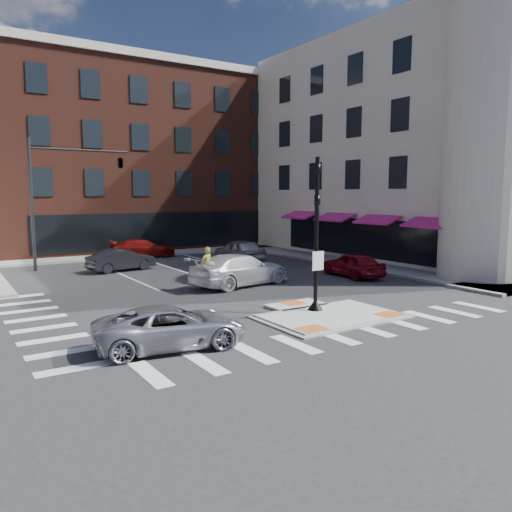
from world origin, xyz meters
TOP-DOWN VIEW (x-y plane):
  - ground at (0.00, 0.00)m, footprint 120.00×120.00m
  - refuge_island at (0.00, -0.26)m, footprint 5.40×4.65m
  - sidewalk_e at (10.80, 10.00)m, footprint 3.00×24.00m
  - sidewalk_n at (3.00, 22.00)m, footprint 26.00×3.00m
  - building_n at (3.00, 31.99)m, footprint 24.40×18.40m
  - building_e at (21.54, 11.50)m, footprint 21.90×23.90m
  - building_far_left at (-4.00, 52.00)m, footprint 10.00×12.00m
  - building_far_right at (9.00, 54.00)m, footprint 12.00×12.00m
  - signal_pole at (0.00, 0.40)m, footprint 0.60×0.60m
  - mast_arm_signal at (-3.47, 18.00)m, footprint 6.10×2.24m
  - silver_suv at (-6.60, -0.67)m, footprint 4.95×2.88m
  - red_sedan at (7.31, 5.95)m, footprint 2.00×4.28m
  - white_pickup at (0.57, 7.14)m, footprint 5.95×3.23m
  - bg_car_dark at (-3.03, 15.27)m, footprint 4.27×2.10m
  - bg_car_silver at (5.00, 14.61)m, footprint 1.97×4.72m
  - bg_car_red at (0.31, 20.65)m, footprint 4.95×2.45m
  - cyclist at (-1.41, 7.00)m, footprint 0.99×1.74m

SIDE VIEW (x-z plane):
  - ground at x=0.00m, z-range 0.00..0.00m
  - refuge_island at x=0.00m, z-range -0.01..0.11m
  - sidewalk_e at x=10.80m, z-range 0.00..0.15m
  - sidewalk_n at x=3.00m, z-range 0.00..0.15m
  - silver_suv at x=-6.60m, z-range 0.00..1.30m
  - bg_car_dark at x=-3.03m, z-range 0.00..1.35m
  - bg_car_red at x=0.31m, z-range 0.00..1.38m
  - cyclist at x=-1.41m, z-range -0.34..1.76m
  - red_sedan at x=7.31m, z-range 0.00..1.42m
  - bg_car_silver at x=5.00m, z-range 0.00..1.60m
  - white_pickup at x=0.57m, z-range 0.00..1.64m
  - signal_pole at x=0.00m, z-range -0.63..5.35m
  - building_far_left at x=-4.00m, z-range 0.00..10.00m
  - building_far_right at x=9.00m, z-range 0.00..12.00m
  - mast_arm_signal at x=-3.47m, z-range 2.21..10.21m
  - building_n at x=3.00m, z-range 0.05..15.55m
  - building_e at x=21.54m, z-range -0.81..16.89m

